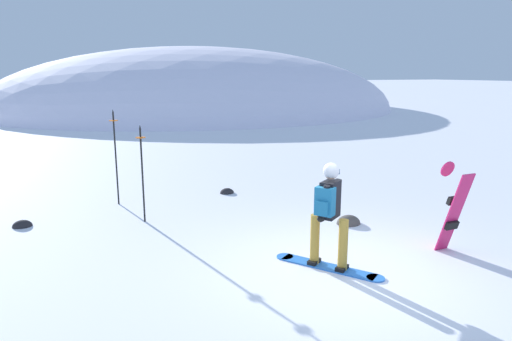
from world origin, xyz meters
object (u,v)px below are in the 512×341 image
(snowboarder_main, at_px, (329,213))
(spare_snowboard, at_px, (453,208))
(rock_mid, at_px, (22,227))
(rock_dark, at_px, (227,193))
(piste_marker_far, at_px, (142,167))
(rock_small, at_px, (348,224))
(piste_marker_near, at_px, (115,151))

(snowboarder_main, distance_m, spare_snowboard, 2.30)
(rock_mid, bearing_deg, rock_dark, 9.72)
(piste_marker_far, bearing_deg, snowboarder_main, -57.96)
(spare_snowboard, bearing_deg, rock_small, 108.59)
(piste_marker_far, relative_size, rock_dark, 5.53)
(rock_small, bearing_deg, rock_dark, 113.63)
(snowboarder_main, bearing_deg, piste_marker_far, 122.04)
(rock_dark, bearing_deg, rock_small, -66.37)
(rock_dark, bearing_deg, piste_marker_far, -148.17)
(rock_dark, height_order, rock_small, rock_small)
(spare_snowboard, xyz_separation_m, piste_marker_far, (-4.51, 3.86, 0.35))
(snowboarder_main, bearing_deg, rock_mid, 137.24)
(spare_snowboard, relative_size, rock_mid, 4.18)
(snowboarder_main, relative_size, piste_marker_far, 0.84)
(rock_dark, bearing_deg, spare_snowboard, -68.23)
(spare_snowboard, relative_size, rock_small, 3.11)
(rock_dark, distance_m, rock_small, 3.63)
(piste_marker_near, relative_size, rock_dark, 6.10)
(spare_snowboard, xyz_separation_m, rock_small, (-0.68, 2.02, -0.81))
(piste_marker_near, distance_m, rock_mid, 2.54)
(spare_snowboard, bearing_deg, rock_dark, 111.77)
(piste_marker_near, height_order, rock_mid, piste_marker_near)
(snowboarder_main, xyz_separation_m, piste_marker_far, (-2.23, 3.56, 0.24))
(spare_snowboard, bearing_deg, piste_marker_far, 139.39)
(snowboarder_main, relative_size, rock_mid, 4.50)
(spare_snowboard, distance_m, piste_marker_far, 5.95)
(snowboarder_main, distance_m, piste_marker_near, 5.73)
(piste_marker_far, bearing_deg, rock_dark, 31.83)
(spare_snowboard, distance_m, rock_small, 2.28)
(piste_marker_far, xyz_separation_m, rock_mid, (-2.34, 0.67, -1.16))
(piste_marker_near, height_order, rock_dark, piste_marker_near)
(piste_marker_far, bearing_deg, piste_marker_near, 101.86)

